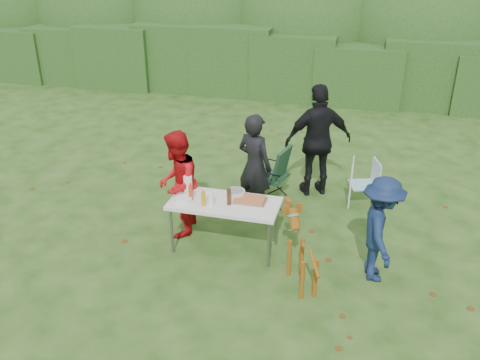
% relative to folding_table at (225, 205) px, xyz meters
% --- Properties ---
extents(ground, '(80.00, 80.00, 0.00)m').
position_rel_folding_table_xyz_m(ground, '(-0.30, -0.24, -0.69)').
color(ground, '#1E4211').
extents(hedge_row, '(22.00, 1.40, 1.70)m').
position_rel_folding_table_xyz_m(hedge_row, '(-0.30, 7.76, 0.16)').
color(hedge_row, '#23471C').
rests_on(hedge_row, ground).
extents(shrub_backdrop, '(20.00, 2.60, 3.20)m').
position_rel_folding_table_xyz_m(shrub_backdrop, '(-0.30, 9.36, 0.91)').
color(shrub_backdrop, '#3D6628').
rests_on(shrub_backdrop, ground).
extents(folding_table, '(1.50, 0.70, 0.74)m').
position_rel_folding_table_xyz_m(folding_table, '(0.00, 0.00, 0.00)').
color(folding_table, silver).
rests_on(folding_table, ground).
extents(person_cook, '(0.72, 0.62, 1.66)m').
position_rel_folding_table_xyz_m(person_cook, '(0.17, 1.07, 0.14)').
color(person_cook, black).
rests_on(person_cook, ground).
extents(person_red_jacket, '(0.70, 0.85, 1.58)m').
position_rel_folding_table_xyz_m(person_red_jacket, '(-0.78, 0.26, 0.10)').
color(person_red_jacket, '#B40D12').
rests_on(person_red_jacket, ground).
extents(person_black_puffy, '(1.21, 0.88, 1.90)m').
position_rel_folding_table_xyz_m(person_black_puffy, '(1.01, 2.07, 0.27)').
color(person_black_puffy, black).
rests_on(person_black_puffy, ground).
extents(child, '(0.67, 0.98, 1.41)m').
position_rel_folding_table_xyz_m(child, '(2.06, -0.14, 0.02)').
color(child, '#122146').
rests_on(child, ground).
extents(dog, '(0.79, 1.03, 0.91)m').
position_rel_folding_table_xyz_m(dog, '(1.17, -0.57, -0.23)').
color(dog, brown).
rests_on(dog, ground).
extents(camping_chair, '(0.73, 0.73, 0.97)m').
position_rel_folding_table_xyz_m(camping_chair, '(0.29, 1.61, -0.20)').
color(camping_chair, '#1B3F27').
rests_on(camping_chair, ground).
extents(lawn_chair, '(0.58, 0.58, 0.77)m').
position_rel_folding_table_xyz_m(lawn_chair, '(1.80, 1.84, -0.30)').
color(lawn_chair, '#3EA3C7').
rests_on(lawn_chair, ground).
extents(food_tray, '(0.45, 0.30, 0.02)m').
position_rel_folding_table_xyz_m(food_tray, '(0.33, 0.10, 0.06)').
color(food_tray, '#B7B7BA').
rests_on(food_tray, folding_table).
extents(focaccia_bread, '(0.40, 0.26, 0.04)m').
position_rel_folding_table_xyz_m(focaccia_bread, '(0.33, 0.10, 0.09)').
color(focaccia_bread, '#B96538').
rests_on(focaccia_bread, food_tray).
extents(mustard_bottle, '(0.06, 0.06, 0.20)m').
position_rel_folding_table_xyz_m(mustard_bottle, '(-0.24, -0.17, 0.15)').
color(mustard_bottle, '#C98E14').
rests_on(mustard_bottle, folding_table).
extents(ketchup_bottle, '(0.06, 0.06, 0.22)m').
position_rel_folding_table_xyz_m(ketchup_bottle, '(-0.46, -0.06, 0.16)').
color(ketchup_bottle, '#B6421B').
rests_on(ketchup_bottle, folding_table).
extents(beer_bottle, '(0.06, 0.06, 0.24)m').
position_rel_folding_table_xyz_m(beer_bottle, '(0.08, -0.05, 0.17)').
color(beer_bottle, '#47230F').
rests_on(beer_bottle, folding_table).
extents(paper_towel_roll, '(0.12, 0.12, 0.26)m').
position_rel_folding_table_xyz_m(paper_towel_roll, '(-0.57, 0.13, 0.18)').
color(paper_towel_roll, white).
rests_on(paper_towel_roll, folding_table).
extents(cup_stack, '(0.08, 0.08, 0.18)m').
position_rel_folding_table_xyz_m(cup_stack, '(-0.15, -0.13, 0.14)').
color(cup_stack, white).
rests_on(cup_stack, folding_table).
extents(pasta_bowl, '(0.26, 0.26, 0.10)m').
position_rel_folding_table_xyz_m(pasta_bowl, '(0.11, 0.18, 0.10)').
color(pasta_bowl, silver).
rests_on(pasta_bowl, folding_table).
extents(plate_stack, '(0.24, 0.24, 0.05)m').
position_rel_folding_table_xyz_m(plate_stack, '(-0.55, -0.11, 0.08)').
color(plate_stack, white).
rests_on(plate_stack, folding_table).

